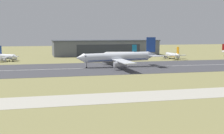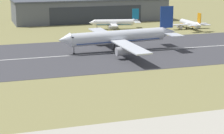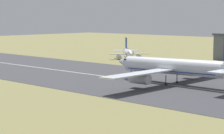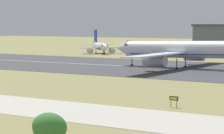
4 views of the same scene
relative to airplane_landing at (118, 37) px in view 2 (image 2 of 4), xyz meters
The scene contains 7 objects.
ground_plane 55.50m from the airplane_landing, 81.36° to the right, with size 640.64×640.64×0.00m, color olive.
runway_strip 9.97m from the airplane_landing, 13.89° to the right, with size 400.64×55.44×0.06m, color #3D3D42.
runway_centreline 9.95m from the airplane_landing, 13.89° to the right, with size 360.57×0.70×0.01m, color silver.
hangar_building 86.03m from the airplane_landing, 81.44° to the left, with size 83.89×26.70×12.29m.
airplane_landing is the anchor object (origin of this frame).
airplane_parked_west 63.91m from the airplane_landing, 38.39° to the left, with size 19.05×21.41×8.75m.
airplane_parked_east 53.77m from the airplane_landing, 73.01° to the left, with size 25.41×20.35×9.80m.
Camera 2 is at (-58.90, -39.87, 31.76)m, focal length 70.00 mm.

